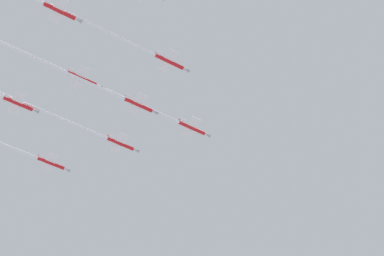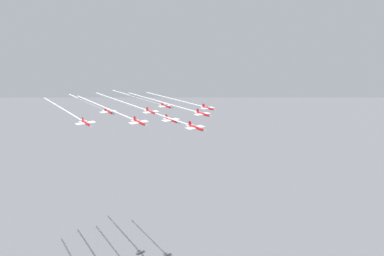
{
  "view_description": "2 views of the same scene",
  "coord_description": "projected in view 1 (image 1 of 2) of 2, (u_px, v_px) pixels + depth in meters",
  "views": [
    {
      "loc": [
        105.73,
        -24.43,
        2.22
      ],
      "look_at": [
        10.35,
        -12.97,
        134.81
      ],
      "focal_mm": 52.25,
      "sensor_mm": 36.0,
      "label": 1
    },
    {
      "loc": [
        39.66,
        98.97,
        165.71
      ],
      "look_at": [
        12.39,
        -10.44,
        135.41
      ],
      "focal_mm": 29.42,
      "sensor_mm": 36.0,
      "label": 2
    }
  ],
  "objects": [
    {
      "name": "jet_lead",
      "position": [
        115.0,
        93.0,
        156.68
      ],
      "size": [
        30.19,
        69.68,
        2.22
      ],
      "rotation": [
        0.0,
        0.0,
        0.39
      ],
      "color": "red"
    },
    {
      "name": "jet_port_inner",
      "position": [
        31.0,
        106.0,
        159.61
      ],
      "size": [
        33.03,
        76.64,
        2.22
      ],
      "rotation": [
        0.0,
        0.0,
        0.39
      ],
      "color": "red"
    },
    {
      "name": "jet_starboard_inner",
      "position": [
        70.0,
        14.0,
        143.88
      ],
      "size": [
        33.52,
        77.83,
        2.22
      ],
      "rotation": [
        0.0,
        0.0,
        0.39
      ],
      "color": "red"
    },
    {
      "name": "jet_port_outer",
      "position": [
        28.0,
        55.0,
        149.1
      ],
      "size": [
        36.66,
        85.53,
        2.22
      ],
      "rotation": [
        0.0,
        0.0,
        0.39
      ],
      "color": "red"
    }
  ]
}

